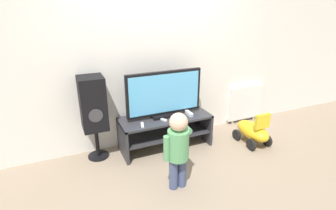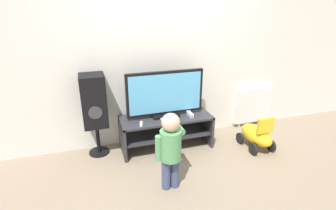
# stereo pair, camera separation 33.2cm
# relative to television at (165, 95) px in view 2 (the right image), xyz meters

# --- Properties ---
(ground_plane) EXTENTS (16.00, 16.00, 0.00)m
(ground_plane) POSITION_rel_television_xyz_m (0.00, -0.28, -0.80)
(ground_plane) COLOR gray
(wall_back) EXTENTS (10.00, 0.06, 2.60)m
(wall_back) POSITION_rel_television_xyz_m (0.00, 0.31, 0.50)
(wall_back) COLOR silver
(wall_back) RESTS_ON ground_plane
(tv_stand) EXTENTS (1.29, 0.51, 0.48)m
(tv_stand) POSITION_rel_television_xyz_m (0.00, -0.02, -0.48)
(tv_stand) COLOR #2D2D33
(tv_stand) RESTS_ON ground_plane
(television) EXTENTS (1.09, 0.20, 0.65)m
(television) POSITION_rel_television_xyz_m (0.00, 0.00, 0.00)
(television) COLOR black
(television) RESTS_ON tv_stand
(game_console) EXTENTS (0.05, 0.16, 0.05)m
(game_console) POSITION_rel_television_xyz_m (0.34, -0.10, -0.30)
(game_console) COLOR white
(game_console) RESTS_ON tv_stand
(remote_primary) EXTENTS (0.06, 0.13, 0.03)m
(remote_primary) POSITION_rel_television_xyz_m (-0.39, -0.17, -0.31)
(remote_primary) COLOR white
(remote_primary) RESTS_ON tv_stand
(remote_secondary) EXTENTS (0.08, 0.13, 0.03)m
(remote_secondary) POSITION_rel_television_xyz_m (-0.07, -0.12, -0.31)
(remote_secondary) COLOR white
(remote_secondary) RESTS_ON tv_stand
(child) EXTENTS (0.35, 0.51, 0.92)m
(child) POSITION_rel_television_xyz_m (-0.22, -0.91, -0.26)
(child) COLOR #3F4C72
(child) RESTS_ON ground_plane
(speaker_tower) EXTENTS (0.32, 0.34, 1.14)m
(speaker_tower) POSITION_rel_television_xyz_m (-0.95, 0.10, -0.04)
(speaker_tower) COLOR black
(speaker_tower) RESTS_ON ground_plane
(ride_on_toy) EXTENTS (0.34, 0.61, 0.53)m
(ride_on_toy) POSITION_rel_television_xyz_m (1.24, -0.45, -0.60)
(ride_on_toy) COLOR gold
(ride_on_toy) RESTS_ON ground_plane
(radiator) EXTENTS (0.66, 0.08, 0.66)m
(radiator) POSITION_rel_television_xyz_m (1.63, 0.24, -0.45)
(radiator) COLOR white
(radiator) RESTS_ON ground_plane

